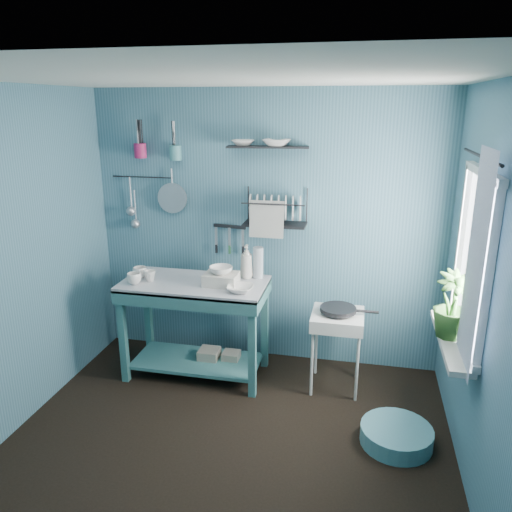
% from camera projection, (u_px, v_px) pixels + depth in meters
% --- Properties ---
extents(floor, '(3.20, 3.20, 0.00)m').
position_uv_depth(floor, '(224.00, 452.00, 3.52)').
color(floor, black).
rests_on(floor, ground).
extents(ceiling, '(3.20, 3.20, 0.00)m').
position_uv_depth(ceiling, '(215.00, 77.00, 2.80)').
color(ceiling, silver).
rests_on(ceiling, ground).
extents(wall_back, '(3.20, 0.00, 3.20)m').
position_uv_depth(wall_back, '(266.00, 230.00, 4.56)').
color(wall_back, '#3A6577').
rests_on(wall_back, ground).
extents(wall_front, '(3.20, 0.00, 3.20)m').
position_uv_depth(wall_front, '(101.00, 431.00, 1.76)').
color(wall_front, '#3A6577').
rests_on(wall_front, ground).
extents(wall_left, '(0.00, 3.00, 3.00)m').
position_uv_depth(wall_left, '(0.00, 269.00, 3.48)').
color(wall_left, '#3A6577').
rests_on(wall_left, ground).
extents(wall_right, '(0.00, 3.00, 3.00)m').
position_uv_depth(wall_right, '(490.00, 307.00, 2.83)').
color(wall_right, '#3A6577').
rests_on(wall_right, ground).
extents(work_counter, '(1.26, 0.66, 0.88)m').
position_uv_depth(work_counter, '(196.00, 328.00, 4.44)').
color(work_counter, '#336A6B').
rests_on(work_counter, floor).
extents(mug_left, '(0.12, 0.12, 0.10)m').
position_uv_depth(mug_left, '(134.00, 279.00, 4.24)').
color(mug_left, white).
rests_on(mug_left, work_counter).
extents(mug_mid, '(0.14, 0.14, 0.09)m').
position_uv_depth(mug_mid, '(150.00, 276.00, 4.32)').
color(mug_mid, white).
rests_on(mug_mid, work_counter).
extents(mug_right, '(0.17, 0.17, 0.10)m').
position_uv_depth(mug_right, '(140.00, 272.00, 4.40)').
color(mug_right, white).
rests_on(mug_right, work_counter).
extents(wash_tub, '(0.28, 0.22, 0.10)m').
position_uv_depth(wash_tub, '(221.00, 279.00, 4.23)').
color(wash_tub, beige).
rests_on(wash_tub, work_counter).
extents(tub_bowl, '(0.20, 0.19, 0.06)m').
position_uv_depth(tub_bowl, '(221.00, 270.00, 4.20)').
color(tub_bowl, white).
rests_on(tub_bowl, wash_tub).
extents(soap_bottle, '(0.12, 0.12, 0.30)m').
position_uv_depth(soap_bottle, '(247.00, 262.00, 4.37)').
color(soap_bottle, beige).
rests_on(soap_bottle, work_counter).
extents(water_bottle, '(0.09, 0.09, 0.28)m').
position_uv_depth(water_bottle, '(258.00, 263.00, 4.37)').
color(water_bottle, '#A2ACB5').
rests_on(water_bottle, work_counter).
extents(counter_bowl, '(0.22, 0.22, 0.05)m').
position_uv_depth(counter_bowl, '(240.00, 289.00, 4.07)').
color(counter_bowl, white).
rests_on(counter_bowl, work_counter).
extents(hotplate_stand, '(0.47, 0.47, 0.69)m').
position_uv_depth(hotplate_stand, '(336.00, 350.00, 4.25)').
color(hotplate_stand, silver).
rests_on(hotplate_stand, floor).
extents(frying_pan, '(0.30, 0.30, 0.03)m').
position_uv_depth(frying_pan, '(338.00, 309.00, 4.14)').
color(frying_pan, black).
rests_on(frying_pan, hotplate_stand).
extents(knife_strip, '(0.32, 0.07, 0.03)m').
position_uv_depth(knife_strip, '(230.00, 226.00, 4.59)').
color(knife_strip, black).
rests_on(knife_strip, wall_back).
extents(dish_rack, '(0.56, 0.26, 0.32)m').
position_uv_depth(dish_rack, '(275.00, 207.00, 4.35)').
color(dish_rack, black).
rests_on(dish_rack, wall_back).
extents(upper_shelf, '(0.72, 0.26, 0.01)m').
position_uv_depth(upper_shelf, '(268.00, 147.00, 4.24)').
color(upper_shelf, black).
rests_on(upper_shelf, wall_back).
extents(shelf_bowl_left, '(0.21, 0.21, 0.05)m').
position_uv_depth(shelf_bowl_left, '(243.00, 143.00, 4.28)').
color(shelf_bowl_left, white).
rests_on(shelf_bowl_left, upper_shelf).
extents(shelf_bowl_right, '(0.25, 0.25, 0.06)m').
position_uv_depth(shelf_bowl_right, '(277.00, 143.00, 4.22)').
color(shelf_bowl_right, white).
rests_on(shelf_bowl_right, upper_shelf).
extents(utensil_cup_magenta, '(0.11, 0.11, 0.13)m').
position_uv_depth(utensil_cup_magenta, '(140.00, 151.00, 4.52)').
color(utensil_cup_magenta, '#A11D53').
rests_on(utensil_cup_magenta, wall_back).
extents(utensil_cup_teal, '(0.11, 0.11, 0.13)m').
position_uv_depth(utensil_cup_teal, '(175.00, 153.00, 4.45)').
color(utensil_cup_teal, teal).
rests_on(utensil_cup_teal, wall_back).
extents(colander, '(0.28, 0.03, 0.28)m').
position_uv_depth(colander, '(172.00, 198.00, 4.61)').
color(colander, '#AEB0B6').
rests_on(colander, wall_back).
extents(ladle_outer, '(0.01, 0.01, 0.30)m').
position_uv_depth(ladle_outer, '(131.00, 193.00, 4.70)').
color(ladle_outer, '#AEB0B6').
rests_on(ladle_outer, wall_back).
extents(ladle_inner, '(0.01, 0.01, 0.30)m').
position_uv_depth(ladle_inner, '(135.00, 206.00, 4.73)').
color(ladle_inner, '#AEB0B6').
rests_on(ladle_inner, wall_back).
extents(hook_rail, '(0.60, 0.01, 0.01)m').
position_uv_depth(hook_rail, '(143.00, 177.00, 4.64)').
color(hook_rail, black).
rests_on(hook_rail, wall_back).
extents(window_glass, '(0.00, 1.10, 1.10)m').
position_uv_depth(window_glass, '(475.00, 259.00, 3.21)').
color(window_glass, white).
rests_on(window_glass, wall_right).
extents(windowsill, '(0.16, 0.95, 0.04)m').
position_uv_depth(windowsill, '(451.00, 340.00, 3.40)').
color(windowsill, silver).
rests_on(windowsill, wall_right).
extents(curtain, '(0.00, 1.35, 1.35)m').
position_uv_depth(curtain, '(475.00, 265.00, 2.93)').
color(curtain, silver).
rests_on(curtain, wall_right).
extents(curtain_rod, '(0.02, 1.05, 0.02)m').
position_uv_depth(curtain_rod, '(481.00, 156.00, 3.03)').
color(curtain_rod, black).
rests_on(curtain_rod, wall_right).
extents(potted_plant, '(0.34, 0.34, 0.46)m').
position_uv_depth(potted_plant, '(453.00, 305.00, 3.35)').
color(potted_plant, '#305D25').
rests_on(potted_plant, windowsill).
extents(storage_tin_large, '(0.18, 0.18, 0.22)m').
position_uv_depth(storage_tin_large, '(209.00, 360.00, 4.56)').
color(storage_tin_large, gray).
rests_on(storage_tin_large, floor).
extents(storage_tin_small, '(0.15, 0.15, 0.20)m').
position_uv_depth(storage_tin_small, '(231.00, 362.00, 4.55)').
color(storage_tin_small, gray).
rests_on(storage_tin_small, floor).
extents(floor_basin, '(0.52, 0.52, 0.13)m').
position_uv_depth(floor_basin, '(396.00, 435.00, 3.59)').
color(floor_basin, teal).
rests_on(floor_basin, floor).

